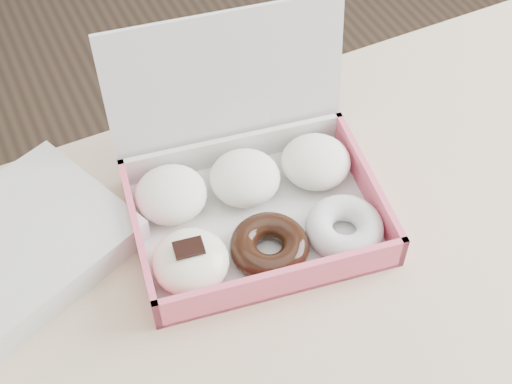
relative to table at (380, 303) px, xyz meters
name	(u,v)px	position (x,y,z in m)	size (l,w,h in m)	color
table	(380,303)	(0.00, 0.00, 0.00)	(1.20, 0.80, 0.75)	#CAB084
donut_box	(250,196)	(-0.12, 0.16, 0.12)	(0.37, 0.33, 0.24)	silver
newspapers	(17,248)	(-0.42, 0.23, 0.10)	(0.27, 0.21, 0.04)	silver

